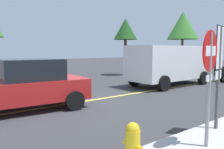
# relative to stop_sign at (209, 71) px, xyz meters

# --- Properties ---
(ground_plane) EXTENTS (80.00, 80.00, 0.00)m
(ground_plane) POSITION_rel_stop_sign_xyz_m (-0.23, 5.34, -1.60)
(ground_plane) COLOR #38383A
(lane_marking_centre) EXTENTS (28.00, 0.16, 0.01)m
(lane_marking_centre) POSITION_rel_stop_sign_xyz_m (2.77, 5.34, -1.59)
(lane_marking_centre) COLOR #E0D14C
(stop_sign) EXTENTS (0.75, 0.17, 2.34)m
(stop_sign) POSITION_rel_stop_sign_xyz_m (0.00, 0.00, 0.00)
(stop_sign) COLOR gray
(stop_sign) RESTS_ON ground_plane
(speed_limit_sign) EXTENTS (0.53, 0.14, 2.52)m
(speed_limit_sign) POSITION_rel_stop_sign_xyz_m (1.13, 0.41, 0.17)
(speed_limit_sign) COLOR #4C4C51
(speed_limit_sign) RESTS_ON ground_plane
(white_van) EXTENTS (5.21, 2.29, 2.20)m
(white_van) POSITION_rel_stop_sign_xyz_m (6.56, 5.96, -0.33)
(white_van) COLOR white
(white_van) RESTS_ON ground_plane
(car_red_behind_van) EXTENTS (4.05, 2.23, 1.68)m
(car_red_behind_van) POSITION_rel_stop_sign_xyz_m (-1.56, 5.40, -0.76)
(car_red_behind_van) COLOR red
(car_red_behind_van) RESTS_ON ground_plane
(tree_centre_verge) EXTENTS (2.88, 2.88, 5.53)m
(tree_centre_verge) POSITION_rel_stop_sign_xyz_m (14.77, 10.99, 2.64)
(tree_centre_verge) COLOR #513823
(tree_centre_verge) RESTS_ON ground_plane
(tree_right_verge) EXTENTS (1.82, 1.82, 4.40)m
(tree_right_verge) POSITION_rel_stop_sign_xyz_m (8.09, 11.48, 1.94)
(tree_right_verge) COLOR #513823
(tree_right_verge) RESTS_ON ground_plane
(fire_hydrant) EXTENTS (0.24, 0.38, 0.83)m
(fire_hydrant) POSITION_rel_stop_sign_xyz_m (-1.57, 0.38, -1.17)
(fire_hydrant) COLOR gold
(fire_hydrant) RESTS_ON ground_plane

